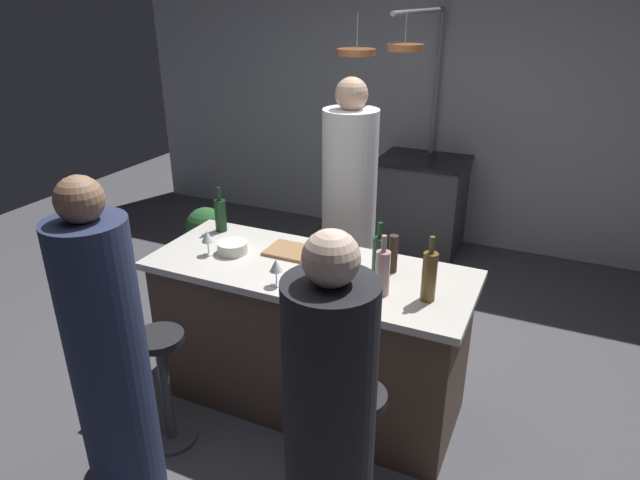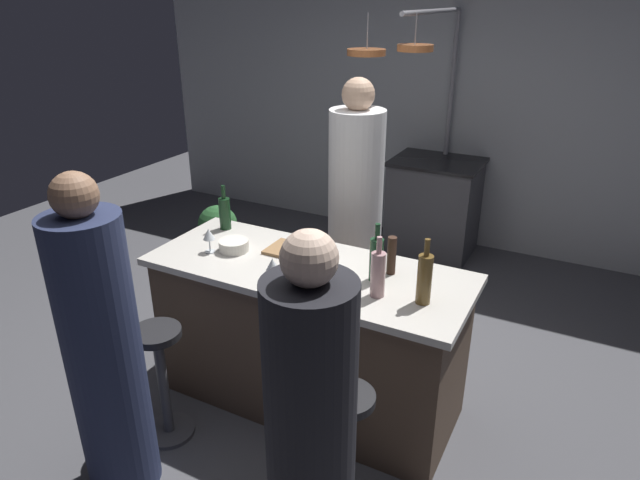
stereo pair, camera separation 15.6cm
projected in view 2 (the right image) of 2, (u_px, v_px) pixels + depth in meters
name	position (u px, v px, depth m)	size (l,w,h in m)	color
ground_plane	(309.00, 398.00, 3.40)	(9.00, 9.00, 0.00)	#4C4C51
back_wall	(454.00, 107.00, 5.18)	(6.40, 0.16, 2.60)	#B2B7BC
kitchen_island	(308.00, 335.00, 3.21)	(1.80, 0.72, 0.90)	brown
stove_range	(434.00, 206.00, 5.20)	(0.80, 0.64, 0.89)	#47474C
chef	(355.00, 218.00, 3.89)	(0.38, 0.38, 1.79)	white
bar_stool_left	(162.00, 378.00, 2.98)	(0.28, 0.28, 0.68)	#4C4C51
guest_left	(104.00, 355.00, 2.53)	(0.34, 0.34, 1.62)	#262D4C
bar_stool_right	(345.00, 448.00, 2.52)	(0.28, 0.28, 0.68)	#4C4C51
guest_right	(311.00, 442.00, 2.06)	(0.34, 0.34, 1.59)	black
overhead_pot_rack	(419.00, 79.00, 4.34)	(0.61, 1.43, 2.17)	gray
potted_plant	(218.00, 229.00, 5.08)	(0.36, 0.36, 0.52)	brown
cutting_board	(295.00, 251.00, 3.20)	(0.32, 0.22, 0.02)	#997047
pepper_mill	(392.00, 256.00, 2.92)	(0.05, 0.05, 0.21)	#382319
wine_bottle_amber	(424.00, 278.00, 2.63)	(0.07, 0.07, 0.33)	brown
wine_bottle_rose	(378.00, 273.00, 2.69)	(0.07, 0.07, 0.32)	#B78C8E
wine_bottle_red	(225.00, 213.00, 3.48)	(0.07, 0.07, 0.29)	#143319
wine_bottle_green	(376.00, 259.00, 2.84)	(0.07, 0.07, 0.32)	#193D23
wine_glass_by_chef	(273.00, 266.00, 2.81)	(0.07, 0.07, 0.15)	silver
wine_glass_near_left_guest	(209.00, 235.00, 3.16)	(0.07, 0.07, 0.15)	silver
mixing_bowl_steel	(317.00, 270.00, 2.91)	(0.19, 0.19, 0.08)	#B7B7BC
mixing_bowl_ceramic	(234.00, 246.00, 3.21)	(0.17, 0.17, 0.07)	silver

